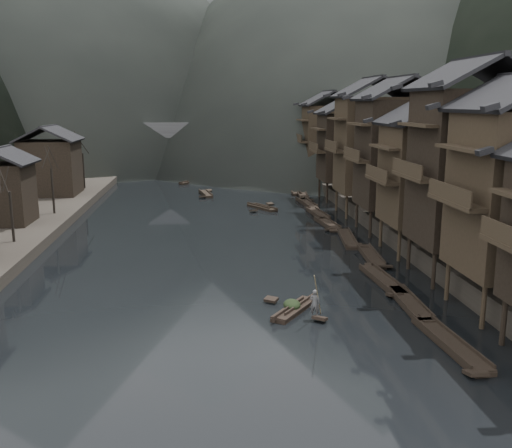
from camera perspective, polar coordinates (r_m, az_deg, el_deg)
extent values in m
plane|color=black|center=(34.57, -2.93, -9.08)|extent=(300.00, 300.00, 0.00)
cube|color=#2D2823|center=(81.62, 21.18, 3.11)|extent=(40.00, 200.00, 1.80)
cylinder|color=black|center=(32.73, 23.53, -8.93)|extent=(0.30, 0.30, 2.90)
cylinder|color=#33291C|center=(34.54, 21.79, -7.69)|extent=(0.30, 0.30, 2.90)
cylinder|color=#33291C|center=(38.64, 18.59, -5.38)|extent=(0.30, 0.30, 2.90)
cylinder|color=#33291C|center=(39.81, 22.23, -5.14)|extent=(0.30, 0.30, 2.90)
cube|color=#33291C|center=(34.89, 19.41, 2.07)|extent=(1.20, 5.70, 0.25)
cylinder|color=black|center=(40.57, 17.36, -4.47)|extent=(0.30, 0.30, 2.90)
cylinder|color=black|center=(44.86, 15.04, -2.76)|extent=(0.30, 0.30, 2.90)
cylinder|color=black|center=(41.69, 20.86, -4.28)|extent=(0.30, 0.30, 2.90)
cylinder|color=black|center=(45.88, 18.26, -2.64)|extent=(0.30, 0.30, 2.90)
cube|color=black|center=(42.71, 20.55, 5.25)|extent=(7.00, 6.00, 10.71)
cube|color=#33291C|center=(41.20, 15.46, 4.60)|extent=(1.20, 5.70, 0.25)
cylinder|color=#33291C|center=(46.86, 14.12, -2.08)|extent=(0.30, 0.30, 2.90)
cylinder|color=#33291C|center=(51.29, 12.37, -0.79)|extent=(0.30, 0.30, 2.90)
cylinder|color=#33291C|center=(47.84, 17.23, -1.98)|extent=(0.30, 0.30, 2.90)
cylinder|color=#33291C|center=(52.18, 15.25, -0.72)|extent=(0.30, 0.30, 2.90)
cube|color=#33291C|center=(49.21, 16.94, 4.76)|extent=(7.00, 6.00, 8.09)
cube|color=#33291C|center=(47.90, 12.46, 4.32)|extent=(1.20, 5.70, 0.25)
cylinder|color=black|center=(54.27, 11.36, -0.04)|extent=(0.30, 0.30, 2.90)
cylinder|color=black|center=(58.79, 10.04, 0.94)|extent=(0.30, 0.30, 2.90)
cylinder|color=black|center=(55.12, 14.10, 0.02)|extent=(0.30, 0.30, 2.90)
cylinder|color=black|center=(59.57, 12.60, 0.98)|extent=(0.30, 0.30, 2.90)
cube|color=black|center=(56.56, 13.97, 6.83)|extent=(7.00, 6.00, 10.08)
cube|color=#33291C|center=(55.43, 10.01, 6.37)|extent=(1.20, 5.70, 0.25)
cylinder|color=#33291C|center=(62.78, 9.05, 1.68)|extent=(0.30, 0.30, 2.90)
cylinder|color=#33291C|center=(67.37, 8.05, 2.41)|extent=(0.30, 0.30, 2.90)
cylinder|color=#33291C|center=(63.51, 11.45, 1.71)|extent=(0.30, 0.30, 2.90)
cylinder|color=#33291C|center=(68.05, 10.31, 2.43)|extent=(0.30, 0.30, 2.90)
cube|color=#33291C|center=(65.09, 11.39, 7.73)|extent=(7.00, 6.00, 10.41)
cube|color=#33291C|center=(64.11, 7.91, 7.33)|extent=(1.20, 5.70, 0.25)
cylinder|color=black|center=(72.37, 7.12, 3.11)|extent=(0.30, 0.30, 2.90)
cylinder|color=black|center=(77.01, 6.36, 3.66)|extent=(0.30, 0.30, 2.90)
cylinder|color=black|center=(73.01, 9.23, 3.12)|extent=(0.30, 0.30, 2.90)
cylinder|color=black|center=(77.61, 8.35, 3.67)|extent=(0.30, 0.30, 2.90)
cube|color=black|center=(74.77, 9.18, 7.58)|extent=(7.00, 6.00, 8.41)
cube|color=#33291C|center=(73.92, 6.13, 7.29)|extent=(1.20, 5.70, 0.25)
cylinder|color=#33291C|center=(84.01, 5.38, 4.38)|extent=(0.30, 0.30, 2.90)
cylinder|color=#33291C|center=(88.69, 4.81, 4.80)|extent=(0.30, 0.30, 2.90)
cylinder|color=#33291C|center=(84.56, 7.22, 4.39)|extent=(0.30, 0.30, 2.90)
cylinder|color=#33291C|center=(89.21, 6.56, 4.81)|extent=(0.30, 0.30, 2.90)
cube|color=#33291C|center=(86.39, 7.21, 8.54)|extent=(7.00, 6.00, 9.37)
cube|color=#33291C|center=(85.65, 4.56, 8.26)|extent=(1.20, 5.70, 0.25)
cube|color=black|center=(60.03, -23.97, 3.02)|extent=(5.00, 5.00, 5.80)
cube|color=black|center=(77.09, -19.81, 5.51)|extent=(6.50, 6.50, 6.80)
cylinder|color=black|center=(51.75, -22.93, 0.96)|extent=(0.24, 0.24, 4.30)
cylinder|color=black|center=(63.66, -19.59, 3.36)|extent=(0.24, 0.24, 4.78)
cylinder|color=black|center=(81.20, -16.51, 5.30)|extent=(0.24, 0.24, 4.77)
cube|color=black|center=(31.96, 18.79, -11.28)|extent=(1.56, 7.08, 0.30)
cube|color=black|center=(31.89, 18.82, -10.98)|extent=(1.61, 6.94, 0.10)
cube|color=black|center=(34.85, 16.91, -8.93)|extent=(0.99, 0.92, 0.35)
cube|color=black|center=(29.06, 21.13, -13.57)|extent=(0.99, 0.92, 0.35)
cube|color=black|center=(37.16, 15.06, -7.72)|extent=(1.30, 6.49, 0.30)
cube|color=black|center=(37.10, 15.08, -7.46)|extent=(1.35, 6.36, 0.10)
cube|color=black|center=(39.84, 13.41, -6.06)|extent=(0.96, 0.82, 0.34)
cube|color=black|center=(34.45, 17.01, -9.18)|extent=(0.96, 0.82, 0.34)
cube|color=black|center=(41.49, 12.50, -5.49)|extent=(1.55, 6.90, 0.30)
cube|color=black|center=(41.44, 12.51, -5.25)|extent=(1.59, 6.76, 0.10)
cube|color=black|center=(44.51, 11.50, -4.05)|extent=(0.99, 0.90, 0.35)
cube|color=black|center=(38.43, 13.67, -6.75)|extent=(0.99, 0.90, 0.35)
cube|color=black|center=(47.60, 11.37, -3.16)|extent=(1.64, 6.79, 0.30)
cube|color=black|center=(47.56, 11.38, -2.96)|extent=(1.68, 6.66, 0.10)
cube|color=black|center=(50.48, 10.07, -2.07)|extent=(1.00, 0.90, 0.34)
cube|color=black|center=(44.69, 12.87, -4.05)|extent=(1.00, 0.90, 0.34)
cube|color=black|center=(53.24, 9.11, -1.46)|extent=(2.01, 7.40, 0.30)
cube|color=black|center=(53.20, 9.12, -1.27)|extent=(2.05, 7.26, 0.10)
cube|color=black|center=(56.40, 7.82, -0.51)|extent=(1.04, 1.01, 0.36)
cube|color=black|center=(50.05, 10.58, -2.22)|extent=(1.04, 1.01, 0.36)
cube|color=black|center=(59.40, 7.12, 0.01)|extent=(1.71, 5.93, 0.30)
cube|color=black|center=(59.36, 7.12, 0.18)|extent=(1.76, 5.82, 0.10)
cube|color=black|center=(62.10, 6.85, 0.68)|extent=(1.01, 0.82, 0.32)
cube|color=black|center=(56.64, 7.42, -0.44)|extent=(1.01, 0.82, 0.32)
cube|color=black|center=(64.49, 6.19, 0.99)|extent=(1.64, 6.33, 0.30)
cube|color=black|center=(64.45, 6.19, 1.15)|extent=(1.68, 6.21, 0.10)
cube|color=black|center=(67.39, 5.91, 1.60)|extent=(1.00, 0.85, 0.33)
cube|color=black|center=(61.53, 6.50, 0.58)|extent=(1.00, 0.85, 0.33)
cube|color=black|center=(71.37, 5.06, 2.09)|extent=(1.66, 6.88, 0.30)
cube|color=black|center=(71.34, 5.06, 2.23)|extent=(1.70, 6.75, 0.10)
cube|color=black|center=(74.56, 4.82, 2.63)|extent=(1.00, 0.91, 0.35)
cube|color=black|center=(68.14, 5.33, 1.73)|extent=(1.00, 0.91, 0.35)
cube|color=black|center=(76.95, 4.71, 2.82)|extent=(1.77, 7.52, 0.30)
cube|color=black|center=(76.92, 4.71, 2.96)|extent=(1.81, 7.38, 0.10)
cube|color=black|center=(80.35, 4.05, 3.33)|extent=(1.01, 0.99, 0.36)
cube|color=black|center=(73.53, 5.44, 2.49)|extent=(1.01, 0.99, 0.36)
cube|color=black|center=(81.34, 3.79, 3.34)|extent=(1.29, 7.39, 0.30)
cube|color=black|center=(81.31, 3.79, 3.46)|extent=(1.34, 7.25, 0.10)
cube|color=black|center=(84.76, 3.36, 3.79)|extent=(0.96, 0.93, 0.36)
cube|color=black|center=(77.88, 4.26, 3.05)|extent=(0.96, 0.93, 0.36)
cube|color=black|center=(68.11, 0.61, 1.66)|extent=(3.37, 4.89, 0.30)
cube|color=black|center=(68.07, 0.61, 1.80)|extent=(3.36, 4.83, 0.10)
cube|color=black|center=(70.28, 1.41, 2.09)|extent=(1.05, 0.97, 0.30)
cube|color=black|center=(65.90, -0.24, 1.43)|extent=(1.05, 0.97, 0.30)
cube|color=black|center=(78.64, -5.06, 3.02)|extent=(1.95, 5.74, 0.30)
cube|color=black|center=(78.61, -5.06, 3.15)|extent=(1.98, 5.63, 0.10)
cube|color=black|center=(81.26, -4.74, 3.42)|extent=(0.96, 0.84, 0.32)
cube|color=black|center=(75.98, -5.40, 2.80)|extent=(0.96, 0.84, 0.32)
cube|color=black|center=(90.87, -6.38, 4.21)|extent=(4.20, 4.82, 0.30)
cube|color=black|center=(90.84, -6.39, 4.32)|extent=(4.17, 4.76, 0.10)
cube|color=black|center=(92.89, -7.38, 4.44)|extent=(1.08, 1.06, 0.31)
cube|color=black|center=(88.84, -5.35, 4.14)|extent=(1.08, 1.06, 0.31)
cube|color=black|center=(100.44, -2.55, 5.02)|extent=(1.16, 6.00, 0.30)
cube|color=black|center=(100.42, -2.55, 5.12)|extent=(1.21, 5.88, 0.10)
cube|color=black|center=(103.27, -2.58, 5.29)|extent=(0.87, 0.76, 0.33)
cube|color=black|center=(97.57, -2.52, 4.89)|extent=(0.87, 0.76, 0.33)
cube|color=#4C4C4F|center=(104.37, -4.64, 9.14)|extent=(40.00, 6.00, 1.60)
cube|color=#4C4C4F|center=(101.61, -4.63, 9.80)|extent=(40.00, 0.50, 1.00)
cube|color=#4C4C4F|center=(107.01, -4.67, 9.91)|extent=(40.00, 0.50, 1.00)
cube|color=#4C4C4F|center=(105.42, -12.29, 6.76)|extent=(3.20, 6.00, 6.40)
cube|color=#4C4C4F|center=(104.69, -7.09, 6.91)|extent=(3.20, 6.00, 6.40)
cube|color=#4C4C4F|center=(104.79, -2.13, 6.99)|extent=(3.20, 6.00, 6.40)
cube|color=#4C4C4F|center=(105.74, 3.06, 7.03)|extent=(3.20, 6.00, 6.40)
cube|color=black|center=(35.07, 3.86, -8.52)|extent=(3.32, 4.15, 0.30)
cube|color=black|center=(35.00, 3.86, -8.24)|extent=(3.31, 4.10, 0.10)
cube|color=black|center=(36.46, 1.53, -7.44)|extent=(0.98, 0.92, 0.29)
cube|color=black|center=(33.64, 6.40, -9.23)|extent=(0.98, 0.92, 0.29)
ellipsoid|color=black|center=(35.01, 3.62, -7.51)|extent=(1.05, 1.38, 0.63)
imported|color=#555558|center=(33.59, 5.89, -7.49)|extent=(0.69, 0.56, 1.65)
cylinder|color=#8C7A51|center=(32.84, 6.33, -3.17)|extent=(1.08, 2.49, 3.59)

